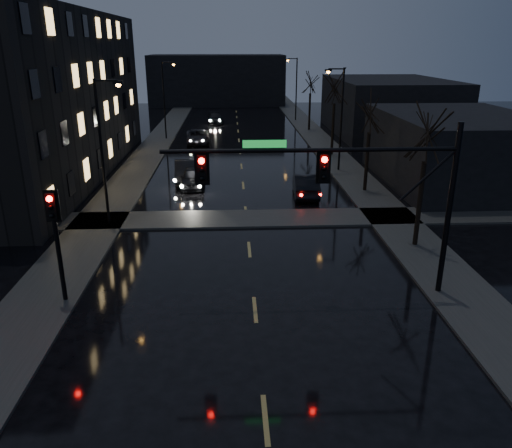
{
  "coord_description": "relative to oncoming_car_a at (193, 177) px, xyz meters",
  "views": [
    {
      "loc": [
        -0.8,
        -8.98,
        9.67
      ],
      "look_at": [
        0.08,
        8.88,
        3.2
      ],
      "focal_mm": 35.0,
      "sensor_mm": 36.0,
      "label": 1
    }
  ],
  "objects": [
    {
      "name": "sidewalk_left",
      "position": [
        -4.9,
        9.19,
        -0.64
      ],
      "size": [
        3.0,
        140.0,
        0.12
      ],
      "primitive_type": "cube",
      "color": "#2D2D2B",
      "rests_on": "ground"
    },
    {
      "name": "sidewalk_right",
      "position": [
        12.1,
        9.19,
        -0.64
      ],
      "size": [
        3.0,
        140.0,
        0.12
      ],
      "primitive_type": "cube",
      "color": "#2D2D2B",
      "rests_on": "ground"
    },
    {
      "name": "sidewalk_cross",
      "position": [
        3.6,
        -7.31,
        -0.64
      ],
      "size": [
        40.0,
        3.0,
        0.12
      ],
      "primitive_type": "cube",
      "color": "#2D2D2B",
      "rests_on": "ground"
    },
    {
      "name": "apartment_block",
      "position": [
        -12.9,
        4.19,
        5.3
      ],
      "size": [
        12.0,
        30.0,
        12.0
      ],
      "primitive_type": "cube",
      "color": "black",
      "rests_on": "ground"
    },
    {
      "name": "commercial_right_near",
      "position": [
        19.1,
        0.19,
        1.8
      ],
      "size": [
        10.0,
        14.0,
        5.0
      ],
      "primitive_type": "cube",
      "color": "black",
      "rests_on": "ground"
    },
    {
      "name": "commercial_right_far",
      "position": [
        20.6,
        22.19,
        2.3
      ],
      "size": [
        12.0,
        18.0,
        6.0
      ],
      "primitive_type": "cube",
      "color": "black",
      "rests_on": "ground"
    },
    {
      "name": "far_block",
      "position": [
        0.6,
        52.19,
        3.3
      ],
      "size": [
        22.0,
        10.0,
        8.0
      ],
      "primitive_type": "cube",
      "color": "black",
      "rests_on": "ground"
    },
    {
      "name": "signal_mast",
      "position": [
        7.45,
        -16.81,
        4.17
      ],
      "size": [
        11.11,
        0.41,
        7.0
      ],
      "color": "black",
      "rests_on": "ground"
    },
    {
      "name": "signal_pole_left",
      "position": [
        -3.9,
        -16.81,
        2.32
      ],
      "size": [
        0.35,
        0.41,
        4.53
      ],
      "color": "black",
      "rests_on": "ground"
    },
    {
      "name": "tree_near",
      "position": [
        12.0,
        -11.81,
        5.52
      ],
      "size": [
        3.52,
        3.52,
        8.08
      ],
      "color": "black",
      "rests_on": "ground"
    },
    {
      "name": "tree_mid_a",
      "position": [
        12.0,
        -1.81,
        5.13
      ],
      "size": [
        3.3,
        3.3,
        7.58
      ],
      "color": "black",
      "rests_on": "ground"
    },
    {
      "name": "tree_mid_b",
      "position": [
        12.0,
        10.19,
        5.91
      ],
      "size": [
        3.74,
        3.74,
        8.59
      ],
      "color": "black",
      "rests_on": "ground"
    },
    {
      "name": "tree_far",
      "position": [
        12.0,
        24.19,
        5.37
      ],
      "size": [
        3.43,
        3.43,
        7.88
      ],
      "color": "black",
      "rests_on": "ground"
    },
    {
      "name": "streetlight_l_near",
      "position": [
        -3.98,
        -7.81,
        4.08
      ],
      "size": [
        1.53,
        0.28,
        8.0
      ],
      "color": "black",
      "rests_on": "ground"
    },
    {
      "name": "streetlight_l_far",
      "position": [
        -3.98,
        19.19,
        4.08
      ],
      "size": [
        1.53,
        0.28,
        8.0
      ],
      "color": "black",
      "rests_on": "ground"
    },
    {
      "name": "streetlight_r_mid",
      "position": [
        11.18,
        4.19,
        4.08
      ],
      "size": [
        1.53,
        0.28,
        8.0
      ],
      "color": "black",
      "rests_on": "ground"
    },
    {
      "name": "streetlight_r_far",
      "position": [
        11.18,
        32.19,
        4.08
      ],
      "size": [
        1.53,
        0.28,
        8.0
      ],
      "color": "black",
      "rests_on": "ground"
    },
    {
      "name": "oncoming_car_a",
      "position": [
        0.0,
        0.0,
        0.0
      ],
      "size": [
        1.71,
        4.11,
        1.39
      ],
      "primitive_type": "imported",
      "rotation": [
        0.0,
        0.0,
        0.02
      ],
      "color": "black",
      "rests_on": "ground"
    },
    {
      "name": "oncoming_car_b",
      "position": [
        -0.63,
        1.58,
        0.06
      ],
      "size": [
        2.03,
        4.74,
        1.52
      ],
      "primitive_type": "imported",
      "rotation": [
        0.0,
        0.0,
        0.09
      ],
      "color": "black",
      "rests_on": "ground"
    },
    {
      "name": "oncoming_car_c",
      "position": [
        -0.64,
        16.66,
        0.01
      ],
      "size": [
        2.75,
        5.23,
        1.41
      ],
      "primitive_type": "imported",
      "rotation": [
        0.0,
        0.0,
        0.08
      ],
      "color": "black",
      "rests_on": "ground"
    },
    {
      "name": "oncoming_car_d",
      "position": [
        0.79,
        30.62,
        -0.02
      ],
      "size": [
        2.28,
        4.79,
        1.35
      ],
      "primitive_type": "imported",
      "rotation": [
        0.0,
        0.0,
        0.09
      ],
      "color": "black",
      "rests_on": "ground"
    },
    {
      "name": "lead_car",
      "position": [
        7.74,
        -2.6,
        0.06
      ],
      "size": [
        1.91,
        4.68,
        1.51
      ],
      "primitive_type": "imported",
      "rotation": [
        0.0,
        0.0,
        3.07
      ],
      "color": "black",
      "rests_on": "ground"
    }
  ]
}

